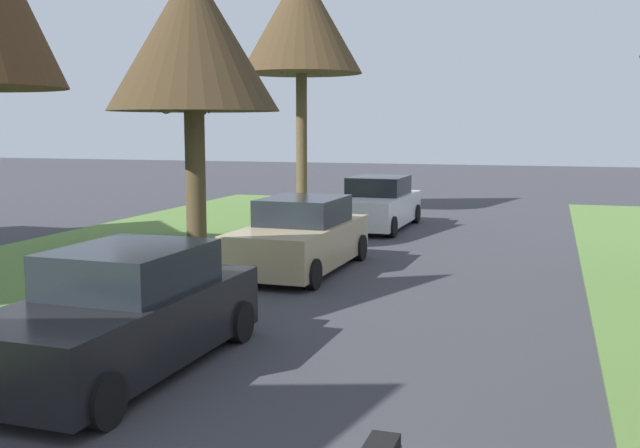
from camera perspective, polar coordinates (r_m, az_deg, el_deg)
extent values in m
cylinder|color=#4B3D28|center=(18.94, -9.54, 3.36)|extent=(0.51, 0.51, 3.42)
cone|color=#3C2E1C|center=(19.02, -9.78, 13.95)|extent=(4.27, 4.27, 3.58)
cylinder|color=#4B3D28|center=(18.92, -11.79, 10.72)|extent=(0.93, 1.44, 1.62)
cylinder|color=#4B3D28|center=(19.12, -8.44, 9.84)|extent=(1.00, 0.82, 1.02)
cylinder|color=#4B3D28|center=(18.45, -9.82, 10.51)|extent=(1.13, 0.64, 1.39)
cylinder|color=brown|center=(26.36, -1.42, 6.19)|extent=(0.39, 0.39, 4.88)
cone|color=#42321E|center=(26.61, -1.45, 15.44)|extent=(4.25, 4.25, 3.68)
cylinder|color=brown|center=(26.45, -2.44, 13.00)|extent=(0.56, 1.03, 1.50)
cylinder|color=brown|center=(26.38, -0.15, 12.66)|extent=(0.41, 1.30, 1.19)
cylinder|color=brown|center=(26.42, -3.06, 12.52)|extent=(0.75, 1.50, 1.11)
cube|color=black|center=(9.84, -14.96, -7.56)|extent=(1.94, 4.45, 0.85)
cube|color=black|center=(9.87, -14.39, -3.30)|extent=(1.66, 2.07, 0.56)
cylinder|color=black|center=(8.16, -16.28, -12.91)|extent=(0.22, 0.61, 0.60)
cylinder|color=black|center=(10.89, -6.17, -7.46)|extent=(0.22, 0.61, 0.60)
cylinder|color=black|center=(11.71, -13.95, -6.57)|extent=(0.22, 0.61, 0.60)
cube|color=tan|center=(15.97, -1.54, -1.54)|extent=(1.94, 4.45, 0.85)
cube|color=black|center=(16.08, -1.28, 1.06)|extent=(1.66, 2.07, 0.56)
cylinder|color=black|center=(14.20, -0.58, -3.87)|extent=(0.22, 0.61, 0.60)
cylinder|color=black|center=(14.86, -6.92, -3.41)|extent=(0.22, 0.61, 0.60)
cylinder|color=black|center=(17.30, 3.08, -1.81)|extent=(0.22, 0.61, 0.60)
cylinder|color=black|center=(17.84, -2.30, -1.52)|extent=(0.22, 0.61, 0.60)
cube|color=white|center=(22.67, 4.39, 1.14)|extent=(1.94, 4.45, 0.85)
cube|color=black|center=(22.81, 4.55, 2.96)|extent=(1.66, 2.07, 0.56)
cylinder|color=black|center=(20.90, 5.55, -0.21)|extent=(0.22, 0.61, 0.60)
cylinder|color=black|center=(21.37, 1.01, -0.01)|extent=(0.22, 0.61, 0.60)
cylinder|color=black|center=(24.10, 7.38, 0.79)|extent=(0.22, 0.61, 0.60)
cylinder|color=black|center=(24.51, 3.39, 0.95)|extent=(0.22, 0.61, 0.60)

